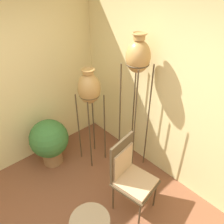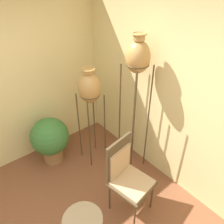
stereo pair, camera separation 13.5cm
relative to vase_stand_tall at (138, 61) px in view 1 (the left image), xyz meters
name	(u,v)px [view 1 (the left image)]	position (x,y,z in m)	size (l,w,h in m)	color
wall_right	(187,100)	(0.27, -0.60, -0.41)	(0.06, 7.77, 2.70)	beige
vase_stand_tall	(138,61)	(0.00, 0.00, 0.00)	(0.31, 0.31, 2.09)	#473823
vase_stand_medium	(89,90)	(-0.39, 0.52, -0.46)	(0.32, 0.32, 1.60)	#473823
chair	(130,173)	(-0.59, -0.50, -1.16)	(0.51, 0.54, 1.06)	#473823
potted_plant	(49,140)	(-0.95, 0.89, -1.30)	(0.60, 0.60, 0.80)	olive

